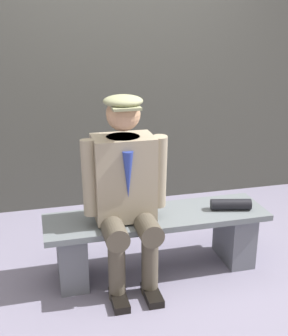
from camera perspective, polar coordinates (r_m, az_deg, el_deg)
name	(u,v)px	position (r m, az deg, el deg)	size (l,w,h in m)	color
ground_plane	(156,269)	(3.26, 1.62, -12.97)	(30.00, 30.00, 0.00)	slate
bench	(157,236)	(3.13, 1.66, -8.79)	(1.55, 0.43, 0.43)	slate
seated_man	(126,186)	(2.85, -2.41, -2.34)	(0.57, 0.59, 1.28)	gray
rolled_magazine	(231,204)	(3.18, 11.22, -4.66)	(0.08, 0.08, 0.28)	black
stadium_wall	(116,75)	(4.17, -3.65, 11.99)	(12.00, 0.24, 2.44)	#494943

